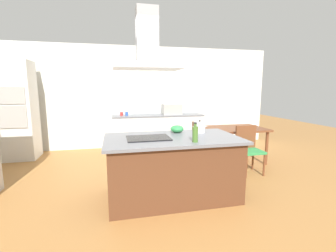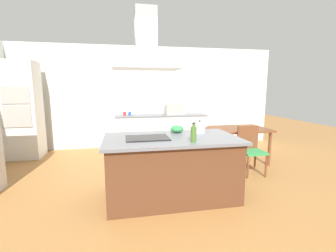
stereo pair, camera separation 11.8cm
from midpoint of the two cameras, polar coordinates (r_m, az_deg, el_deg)
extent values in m
plane|color=#AD753D|center=(5.04, -3.85, -9.34)|extent=(16.00, 16.00, 0.00)
cube|color=silver|center=(6.52, -6.46, 6.93)|extent=(7.20, 0.10, 2.70)
cube|color=#59331E|center=(3.51, 0.07, -10.28)|extent=(1.82, 0.99, 0.86)
cube|color=slate|center=(3.38, 0.07, -3.08)|extent=(1.92, 1.09, 0.04)
cube|color=black|center=(3.32, -5.81, -2.91)|extent=(0.60, 0.44, 0.01)
cylinder|color=silver|center=(3.74, 6.77, -0.27)|extent=(0.18, 0.18, 0.18)
sphere|color=black|center=(3.72, 6.80, 1.26)|extent=(0.03, 0.03, 0.03)
cone|color=silver|center=(3.78, 8.37, -0.08)|extent=(0.06, 0.03, 0.04)
cylinder|color=#47722D|center=(3.08, 5.52, -2.04)|extent=(0.07, 0.07, 0.20)
cylinder|color=#47722D|center=(3.05, 5.55, 0.22)|extent=(0.03, 0.03, 0.04)
cylinder|color=black|center=(3.05, 5.56, 0.71)|extent=(0.04, 0.04, 0.01)
ellipsoid|color=#33934C|center=(3.73, 1.30, -0.71)|extent=(0.21, 0.21, 0.12)
cube|color=white|center=(6.30, -2.95, -1.52)|extent=(2.38, 0.62, 0.86)
cube|color=slate|center=(6.24, -2.99, 2.55)|extent=(2.38, 0.62, 0.04)
cube|color=#B2AFAA|center=(6.30, 0.38, 4.08)|extent=(0.50, 0.38, 0.28)
cylinder|color=red|center=(6.18, -11.74, 2.91)|extent=(0.08, 0.08, 0.09)
cylinder|color=#2D56B2|center=(6.17, -10.55, 2.94)|extent=(0.08, 0.08, 0.09)
cube|color=white|center=(6.27, -33.08, 3.13)|extent=(0.70, 0.64, 2.20)
cube|color=#B2AFAA|center=(5.94, -34.46, 6.15)|extent=(0.56, 0.02, 0.36)
cube|color=#B2AFAA|center=(5.97, -34.07, 1.85)|extent=(0.56, 0.02, 0.48)
cube|color=brown|center=(5.24, 14.58, -0.67)|extent=(1.40, 0.90, 0.04)
cylinder|color=brown|center=(4.73, 9.76, -6.20)|extent=(0.06, 0.06, 0.71)
cylinder|color=brown|center=(5.32, 22.22, -5.02)|extent=(0.06, 0.06, 0.71)
cylinder|color=brown|center=(5.40, 6.73, -4.21)|extent=(0.06, 0.06, 0.71)
cylinder|color=brown|center=(5.93, 18.11, -3.40)|extent=(0.06, 0.06, 0.71)
cube|color=#33934C|center=(4.92, 4.02, -4.58)|extent=(0.42, 0.42, 0.04)
cube|color=brown|center=(4.93, 6.16, -1.73)|extent=(0.04, 0.42, 0.44)
cylinder|color=brown|center=(4.77, 2.54, -7.83)|extent=(0.04, 0.04, 0.41)
cylinder|color=brown|center=(5.10, 1.45, -6.68)|extent=(0.04, 0.04, 0.41)
cylinder|color=brown|center=(4.87, 6.66, -7.51)|extent=(0.04, 0.04, 0.41)
cylinder|color=brown|center=(5.20, 5.32, -6.41)|extent=(0.04, 0.04, 0.41)
cube|color=#33934C|center=(4.66, 18.69, -5.83)|extent=(0.42, 0.42, 0.04)
cube|color=brown|center=(4.77, 17.65, -2.49)|extent=(0.42, 0.04, 0.44)
cylinder|color=brown|center=(4.68, 21.61, -8.82)|extent=(0.04, 0.04, 0.41)
cylinder|color=brown|center=(4.49, 17.78, -9.36)|extent=(0.04, 0.04, 0.41)
cylinder|color=brown|center=(4.96, 19.25, -7.65)|extent=(0.04, 0.04, 0.41)
cylinder|color=brown|center=(4.79, 15.56, -8.10)|extent=(0.04, 0.04, 0.41)
cube|color=#ADADB2|center=(3.26, -6.10, 14.27)|extent=(0.90, 0.55, 0.08)
cube|color=#ADADB2|center=(3.32, -6.22, 20.99)|extent=(0.28, 0.24, 0.70)
camera|label=1|loc=(0.06, -90.90, -0.15)|focal=25.11mm
camera|label=2|loc=(0.06, 89.10, 0.15)|focal=25.11mm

